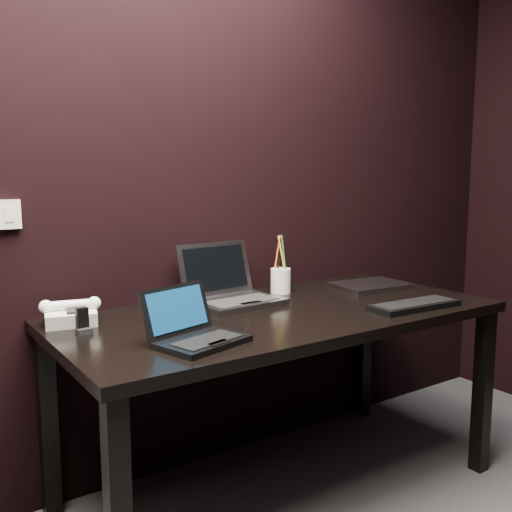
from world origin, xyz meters
TOP-DOWN VIEW (x-y plane):
  - wall_back at (0.00, 1.80)m, footprint 4.00×0.00m
  - desk at (0.30, 1.40)m, footprint 1.70×0.80m
  - netbook at (-0.18, 1.21)m, footprint 0.32×0.30m
  - silver_laptop at (0.20, 1.61)m, footprint 0.36×0.33m
  - ext_keyboard at (0.75, 1.13)m, footprint 0.39×0.15m
  - closed_laptop at (0.90, 1.52)m, footprint 0.35×0.27m
  - desk_phone at (-0.43, 1.64)m, footprint 0.21×0.19m
  - mobile_phone at (-0.43, 1.51)m, footprint 0.05×0.04m
  - pen_cup at (0.49, 1.66)m, footprint 0.10×0.10m

SIDE VIEW (x-z plane):
  - desk at x=0.30m, z-range 0.29..1.03m
  - closed_laptop at x=0.90m, z-range 0.74..0.76m
  - ext_keyboard at x=0.75m, z-range 0.74..0.76m
  - mobile_phone at x=-0.43m, z-range 0.73..0.81m
  - netbook at x=-0.18m, z-range 0.69..0.86m
  - desk_phone at x=-0.43m, z-range 0.73..0.83m
  - silver_laptop at x=0.20m, z-range 0.67..0.90m
  - pen_cup at x=0.49m, z-range 0.67..0.93m
  - wall_back at x=0.00m, z-range -0.70..3.30m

